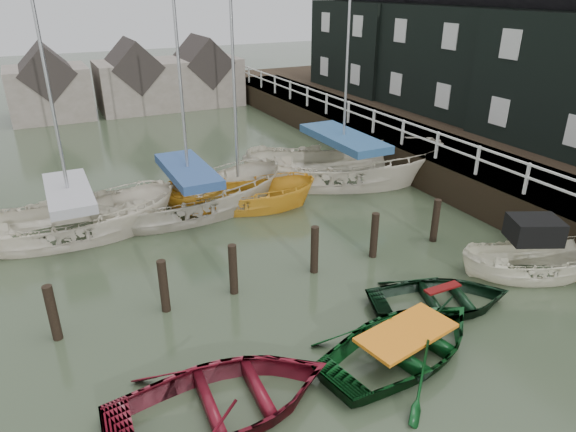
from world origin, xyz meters
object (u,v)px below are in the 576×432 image
sailboat_a (76,234)px  sailboat_d (342,180)px  rowboat_green (404,356)px  sailboat_c (239,206)px  motorboat (531,272)px  sailboat_b (191,211)px  rowboat_dkgreen (440,307)px  rowboat_red (225,412)px

sailboat_a → sailboat_d: (10.30, 0.41, -0.00)m
rowboat_green → sailboat_c: bearing=-9.5°
sailboat_a → sailboat_c: size_ratio=1.03×
sailboat_c → sailboat_a: bearing=112.8°
sailboat_a → motorboat: bearing=-123.3°
sailboat_b → sailboat_c: (1.73, -0.23, -0.04)m
rowboat_green → rowboat_dkgreen: rowboat_green is taller
rowboat_green → sailboat_d: bearing=-35.4°
rowboat_red → rowboat_green: rowboat_red is taller
rowboat_red → motorboat: bearing=-81.4°
rowboat_green → sailboat_c: 9.30m
rowboat_red → sailboat_b: size_ratio=0.39×
motorboat → sailboat_b: 11.05m
sailboat_b → sailboat_d: (6.46, 0.32, -0.00)m
rowboat_red → sailboat_c: size_ratio=0.42×
sailboat_a → sailboat_b: 3.84m
rowboat_red → sailboat_b: bearing=-10.1°
rowboat_green → rowboat_red: bearing=76.2°
rowboat_dkgreen → sailboat_d: (2.56, 8.75, 0.06)m
rowboat_green → sailboat_d: sailboat_d is taller
motorboat → sailboat_d: sailboat_d is taller
rowboat_green → sailboat_b: sailboat_b is taller
rowboat_red → sailboat_a: (-1.69, 9.21, 0.06)m
motorboat → sailboat_d: size_ratio=0.33×
rowboat_red → sailboat_d: bearing=-38.9°
rowboat_red → rowboat_green: 4.06m
sailboat_a → sailboat_c: (5.57, -0.14, -0.04)m
rowboat_red → rowboat_green: (4.05, -0.23, 0.00)m
rowboat_red → sailboat_c: sailboat_c is taller
rowboat_dkgreen → sailboat_a: size_ratio=0.34×
sailboat_a → sailboat_c: 5.57m
sailboat_a → rowboat_dkgreen: bearing=-133.7°
rowboat_green → sailboat_c: (-0.17, 9.30, 0.02)m
motorboat → sailboat_b: size_ratio=0.39×
rowboat_green → sailboat_d: (4.56, 9.85, 0.06)m
rowboat_green → sailboat_b: bearing=0.7°
rowboat_dkgreen → motorboat: (3.33, 0.07, 0.11)m
motorboat → sailboat_c: 9.82m
motorboat → sailboat_b: sailboat_b is taller
rowboat_dkgreen → sailboat_d: size_ratio=0.28×
motorboat → sailboat_b: bearing=66.2°
rowboat_dkgreen → sailboat_c: (-2.17, 8.20, 0.02)m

